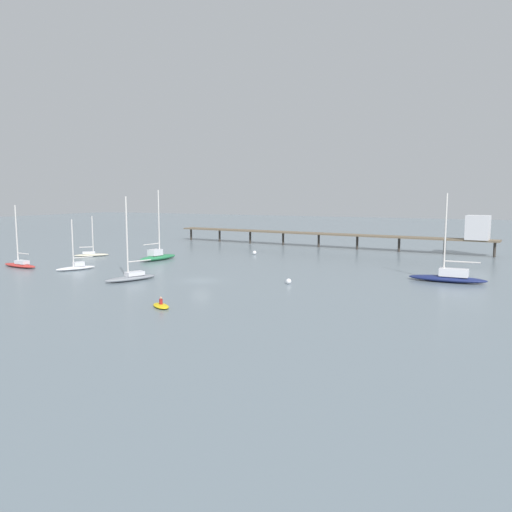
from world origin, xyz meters
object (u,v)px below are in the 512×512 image
Objects in this scene: sailboat_red at (20,264)px; dinghy_yellow at (161,306)px; pier at (387,231)px; sailboat_gray at (131,276)px; sailboat_navy at (449,276)px; mooring_buoy_mid at (289,281)px; mooring_buoy_near at (254,253)px; sailboat_green at (157,256)px; sailboat_cream at (91,254)px; sailboat_white at (76,266)px.

sailboat_red is 3.08× the size of dinghy_yellow.
sailboat_gray is at bearing -114.52° from pier.
sailboat_navy is (39.03, 17.91, 0.10)m from sailboat_gray.
mooring_buoy_near is at bearing 124.10° from mooring_buoy_mid.
sailboat_gray is 34.12m from mooring_buoy_near.
dinghy_yellow is at bearing -75.66° from mooring_buoy_near.
pier is 95.02× the size of mooring_buoy_near.
dinghy_yellow is (-10.02, -63.56, -3.89)m from pier.
sailboat_green reaches higher than dinghy_yellow.
sailboat_gray reaches higher than sailboat_cream.
sailboat_red is 1.27× the size of sailboat_white.
mooring_buoy_near is (-18.36, 27.12, 0.02)m from mooring_buoy_mid.
sailboat_green reaches higher than sailboat_red.
sailboat_white is (10.54, -14.11, 0.06)m from sailboat_cream.
mooring_buoy_mid is (-18.72, -10.97, -0.40)m from sailboat_navy.
sailboat_gray is at bearing -4.84° from sailboat_red.
sailboat_red is (-24.40, 2.06, -0.05)m from sailboat_gray.
sailboat_white is at bearing 164.47° from sailboat_gray.
sailboat_green is at bearing -128.41° from mooring_buoy_near.
sailboat_gray is 30.57m from sailboat_cream.
sailboat_navy reaches higher than sailboat_white.
sailboat_gray is at bearing 139.47° from dinghy_yellow.
sailboat_cream is 14.76m from sailboat_green.
sailboat_white reaches higher than mooring_buoy_mid.
pier is 59.13m from sailboat_cream.
sailboat_cream reaches higher than mooring_buoy_mid.
sailboat_white is at bearing 150.69° from dinghy_yellow.
mooring_buoy_mid is 0.95× the size of mooring_buoy_near.
sailboat_gray reaches higher than pier.
sailboat_green is at bearing 178.68° from sailboat_navy.
sailboat_white is 31.86m from dinghy_yellow.
sailboat_gray is (-23.67, -51.89, -3.43)m from pier.
sailboat_cream is 10.44× the size of mooring_buoy_mid.
sailboat_red is at bearing -130.40° from sailboat_green.
sailboat_red is at bearing -89.00° from sailboat_cream.
dinghy_yellow is 4.21× the size of mooring_buoy_near.
sailboat_green is at bearing 74.54° from sailboat_white.
sailboat_navy is at bearing 14.03° from sailboat_red.
sailboat_white is at bearing -118.10° from mooring_buoy_near.
dinghy_yellow is 19.77m from mooring_buoy_mid.
sailboat_gray is 42.95m from sailboat_navy.
sailboat_white is at bearing 10.29° from sailboat_red.
sailboat_green is (14.72, 1.00, 0.29)m from sailboat_cream.
sailboat_navy is at bearing -0.12° from sailboat_cream.
sailboat_white is (-37.81, -47.96, -3.53)m from pier.
sailboat_red is 40.45m from dinghy_yellow.
sailboat_red is at bearing 175.16° from sailboat_gray.
sailboat_navy reaches higher than sailboat_red.
mooring_buoy_near is at bearing 104.34° from dinghy_yellow.
mooring_buoy_mid is (6.67, 18.61, 0.16)m from dinghy_yellow.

